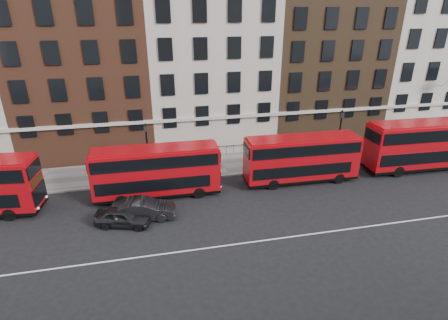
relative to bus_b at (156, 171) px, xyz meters
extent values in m
plane|color=black|center=(6.53, -5.69, -2.27)|extent=(120.00, 120.00, 0.00)
cube|color=slate|center=(6.53, 4.81, -2.19)|extent=(80.00, 5.00, 0.15)
cube|color=gray|center=(6.53, 2.31, -2.19)|extent=(80.00, 0.30, 0.16)
cube|color=white|center=(6.53, -7.69, -2.26)|extent=(70.00, 0.12, 0.01)
cube|color=brown|center=(-6.27, 12.31, 8.73)|extent=(12.80, 10.00, 22.00)
cube|color=#BBB3A5|center=(6.53, 12.31, 7.23)|extent=(12.80, 10.00, 19.00)
cube|color=brown|center=(19.33, 12.31, 8.23)|extent=(12.80, 10.00, 21.00)
cube|color=#BAB3A1|center=(32.13, 12.31, 7.73)|extent=(12.80, 10.00, 20.00)
cube|color=black|center=(-8.66, -0.59, -0.72)|extent=(0.32, 2.20, 1.30)
cube|color=black|center=(-8.66, -0.59, 0.35)|extent=(0.29, 1.90, 0.42)
cylinder|color=black|center=(-10.67, -1.49, -1.77)|extent=(1.03, 0.39, 1.00)
cylinder|color=black|center=(-10.42, 0.74, -1.77)|extent=(1.03, 0.39, 1.00)
cube|color=#B00910|center=(0.03, 0.00, -0.05)|extent=(10.04, 2.51, 3.76)
cube|color=black|center=(0.03, 0.00, -1.82)|extent=(10.04, 2.55, 0.23)
cube|color=black|center=(-0.25, 0.00, -0.70)|extent=(8.89, 2.57, 1.00)
cube|color=black|center=(0.03, 0.00, 1.11)|extent=(9.66, 2.58, 0.95)
cube|color=#B00910|center=(0.03, 0.00, 1.88)|extent=(9.75, 2.31, 0.17)
cube|color=black|center=(5.07, -0.06, -0.79)|extent=(0.10, 2.10, 1.24)
cube|color=black|center=(5.07, -0.06, 0.23)|extent=(0.10, 1.81, 0.40)
cylinder|color=black|center=(3.26, -1.11, -1.79)|extent=(0.96, 0.28, 0.95)
cylinder|color=black|center=(3.29, 1.03, -1.79)|extent=(0.96, 0.28, 0.95)
cylinder|color=black|center=(-2.84, -1.03, -1.79)|extent=(0.96, 0.28, 0.95)
cylinder|color=black|center=(-2.81, 1.10, -1.79)|extent=(0.96, 0.28, 0.95)
cube|color=#B00910|center=(12.50, 0.00, -0.07)|extent=(9.99, 2.55, 3.74)
cube|color=black|center=(12.50, 0.00, -1.82)|extent=(9.99, 2.59, 0.23)
cube|color=black|center=(12.22, 0.00, -0.71)|extent=(8.86, 2.61, 0.99)
cube|color=black|center=(12.50, 0.00, 1.09)|extent=(9.61, 2.62, 0.95)
cube|color=#B00910|center=(12.50, 0.00, 1.85)|extent=(9.70, 2.36, 0.17)
cube|color=black|center=(17.51, -0.09, -0.80)|extent=(0.11, 2.09, 1.23)
cube|color=black|center=(17.51, -0.09, 0.21)|extent=(0.11, 1.80, 0.40)
cylinder|color=black|center=(15.70, -1.12, -1.80)|extent=(0.95, 0.28, 0.95)
cylinder|color=black|center=(15.74, 1.00, -1.80)|extent=(0.95, 0.28, 0.95)
cylinder|color=black|center=(9.64, -1.01, -1.80)|extent=(0.95, 0.28, 0.95)
cylinder|color=black|center=(9.68, 1.11, -1.80)|extent=(0.95, 0.28, 0.95)
cube|color=#B00910|center=(24.88, 0.00, 0.21)|extent=(11.29, 3.00, 4.22)
cube|color=black|center=(24.88, 0.00, -1.77)|extent=(11.29, 3.04, 0.26)
cube|color=black|center=(24.56, 0.01, -0.51)|extent=(10.01, 3.05, 1.12)
cube|color=black|center=(24.88, 0.00, 1.52)|extent=(10.86, 3.07, 1.07)
cube|color=#B00910|center=(24.88, 0.00, 2.38)|extent=(10.96, 2.78, 0.19)
cylinder|color=black|center=(28.54, 1.09, -1.74)|extent=(1.08, 0.33, 1.07)
cylinder|color=black|center=(21.64, -1.10, -1.74)|extent=(1.08, 0.33, 1.07)
cylinder|color=black|center=(21.71, 1.29, -1.74)|extent=(1.08, 0.33, 1.07)
imported|color=black|center=(-2.58, -3.85, -1.59)|extent=(4.26, 2.67, 1.35)
imported|color=black|center=(-1.17, -3.24, -1.50)|extent=(4.79, 2.06, 1.54)
cylinder|color=black|center=(-0.56, 2.76, 0.18)|extent=(0.14, 0.14, 4.60)
cylinder|color=black|center=(-0.56, 2.76, -1.82)|extent=(0.32, 0.32, 0.60)
cube|color=#262626|center=(-0.56, 2.76, 2.73)|extent=(0.32, 0.32, 0.55)
cone|color=black|center=(-0.56, 2.76, 3.08)|extent=(0.44, 0.44, 0.25)
cylinder|color=black|center=(17.62, 2.94, 0.18)|extent=(0.14, 0.14, 4.60)
cylinder|color=black|center=(17.62, 2.94, -1.82)|extent=(0.32, 0.32, 0.60)
cube|color=#262626|center=(17.62, 2.94, 2.73)|extent=(0.32, 0.32, 0.55)
cone|color=black|center=(17.62, 2.94, 3.08)|extent=(0.44, 0.44, 0.25)
camera|label=1|loc=(0.00, -25.91, 11.98)|focal=28.00mm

